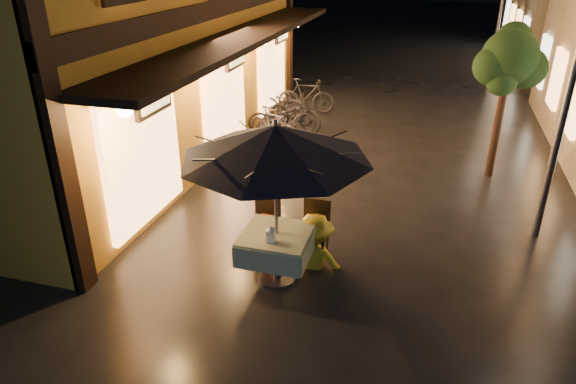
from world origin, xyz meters
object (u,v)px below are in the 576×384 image
(person_orange, at_px, (263,215))
(patio_umbrella, at_px, (275,142))
(cafe_table, at_px, (276,245))
(person_yellow, at_px, (315,217))
(streetlamp_near, at_px, (576,63))
(bicycle_0, at_px, (256,149))
(table_lantern, at_px, (271,233))

(person_orange, bearing_deg, patio_umbrella, 111.21)
(cafe_table, height_order, person_yellow, person_yellow)
(streetlamp_near, xyz_separation_m, person_orange, (-4.24, -1.88, -2.19))
(streetlamp_near, xyz_separation_m, cafe_table, (-3.86, -2.41, -2.33))
(person_yellow, bearing_deg, patio_umbrella, 45.94)
(person_yellow, relative_size, bicycle_0, 1.03)
(cafe_table, xyz_separation_m, table_lantern, (0.00, -0.25, 0.33))
(person_yellow, height_order, bicycle_0, person_yellow)
(person_orange, xyz_separation_m, bicycle_0, (-1.33, 3.43, -0.31))
(streetlamp_near, relative_size, person_yellow, 2.58)
(cafe_table, xyz_separation_m, bicycle_0, (-1.71, 3.97, -0.17))
(cafe_table, bearing_deg, streetlamp_near, 32.00)
(bicycle_0, bearing_deg, cafe_table, -166.97)
(streetlamp_near, relative_size, table_lantern, 16.92)
(table_lantern, relative_size, person_orange, 0.17)
(streetlamp_near, height_order, bicycle_0, streetlamp_near)
(cafe_table, distance_m, bicycle_0, 4.33)
(streetlamp_near, bearing_deg, cafe_table, -148.00)
(bicycle_0, bearing_deg, person_orange, -169.07)
(table_lantern, distance_m, person_orange, 0.89)
(patio_umbrella, distance_m, table_lantern, 1.25)
(person_orange, distance_m, person_yellow, 0.82)
(cafe_table, relative_size, person_yellow, 0.60)
(streetlamp_near, distance_m, table_lantern, 5.10)
(person_yellow, xyz_separation_m, bicycle_0, (-2.15, 3.42, -0.40))
(person_orange, bearing_deg, person_yellow, 166.69)
(table_lantern, bearing_deg, streetlamp_near, 34.55)
(patio_umbrella, relative_size, person_orange, 1.79)
(table_lantern, bearing_deg, bicycle_0, 112.08)
(patio_umbrella, relative_size, person_yellow, 1.60)
(table_lantern, relative_size, bicycle_0, 0.16)
(table_lantern, height_order, person_yellow, person_yellow)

